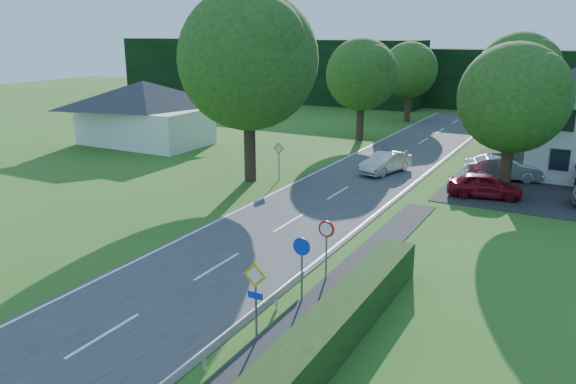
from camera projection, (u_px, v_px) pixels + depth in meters
The scene contains 24 objects.
road at pixel (307, 212), 29.15m from camera, with size 7.00×80.00×0.04m, color #363538.
parking_pad at pixel (575, 183), 34.62m from camera, with size 14.00×16.00×0.04m, color #252527.
line_edge_left at pixel (254, 203), 30.64m from camera, with size 0.12×80.00×0.01m, color white.
line_edge_right at pixel (366, 221), 27.65m from camera, with size 0.12×80.00×0.01m, color white.
line_centre at pixel (307, 211), 29.15m from camera, with size 0.12×80.00×0.01m, color white, non-canonical shape.
tree_main at pixel (249, 87), 33.68m from camera, with size 9.40×9.40×11.64m, color #194314, non-canonical shape.
tree_left_far at pixel (361, 90), 47.15m from camera, with size 7.00×7.00×8.58m, color #194314, non-canonical shape.
tree_right_far at pixel (516, 92), 43.26m from camera, with size 7.40×7.40×9.09m, color #194314, non-canonical shape.
tree_left_back at pixel (409, 82), 57.12m from camera, with size 6.60×6.60×8.07m, color #194314, non-canonical shape.
tree_right_back at pixel (516, 92), 50.69m from camera, with size 6.20×6.20×7.56m, color #194314, non-canonical shape.
tree_right_mid at pixel (511, 121), 30.82m from camera, with size 7.00×7.00×8.58m, color #194314, non-canonical shape.
treeline_left at pixel (262, 69), 76.36m from camera, with size 44.00×6.00×8.00m, color black.
treeline_right at pixel (553, 82), 63.35m from camera, with size 30.00×5.00×7.00m, color black.
bungalow_left at pixel (144, 111), 46.03m from camera, with size 11.00×6.50×5.20m.
streetlight at pixel (508, 113), 32.67m from camera, with size 2.03×0.18×8.00m.
sign_priority_right at pixel (255, 288), 16.54m from camera, with size 0.78×0.09×2.59m.
sign_roundabout at pixel (302, 257), 19.11m from camera, with size 0.64×0.08×2.37m.
sign_speed_limit at pixel (326, 236), 20.76m from camera, with size 0.64×0.11×2.37m.
sign_priority_left at pixel (279, 154), 34.95m from camera, with size 0.78×0.09×2.44m.
moving_car at pixel (385, 163), 36.92m from camera, with size 1.46×4.20×1.38m, color #B3B4B8.
motorcycle at pixel (389, 163), 37.74m from camera, with size 0.65×1.85×0.97m, color black.
parked_car_red at pixel (485, 185), 31.50m from camera, with size 1.64×4.07×1.39m, color maroon.
parked_car_silver_a at pixel (503, 168), 35.21m from camera, with size 1.61×4.61×1.52m, color #B0B0B5.
parasol at pixel (520, 157), 36.99m from camera, with size 2.27×2.31×2.08m, color red.
Camera 1 is at (12.37, -4.84, 9.09)m, focal length 35.00 mm.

